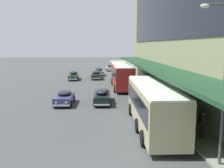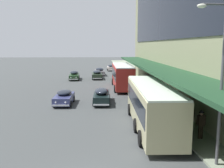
{
  "view_description": "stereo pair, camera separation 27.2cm",
  "coord_description": "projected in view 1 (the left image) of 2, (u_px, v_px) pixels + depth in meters",
  "views": [
    {
      "loc": [
        0.14,
        -9.82,
        6.13
      ],
      "look_at": [
        2.17,
        19.92,
        1.49
      ],
      "focal_mm": 40.0,
      "sensor_mm": 36.0,
      "label": 1
    },
    {
      "loc": [
        0.41,
        -9.84,
        6.13
      ],
      "look_at": [
        2.17,
        19.92,
        1.49
      ],
      "focal_mm": 40.0,
      "sensor_mm": 36.0,
      "label": 2
    }
  ],
  "objects": [
    {
      "name": "street_lamp",
      "position": [
        222.0,
        75.0,
        12.01
      ],
      "size": [
        1.5,
        0.28,
        7.95
      ],
      "color": "#4C4C51",
      "rests_on": "sidewalk_kerb"
    },
    {
      "name": "sedan_trailing_near",
      "position": [
        73.0,
        75.0,
        44.82
      ],
      "size": [
        1.9,
        4.88,
        1.59
      ],
      "color": "#234123",
      "rests_on": "ground"
    },
    {
      "name": "sedan_second_near",
      "position": [
        64.0,
        97.0,
        26.09
      ],
      "size": [
        1.98,
        4.3,
        1.48
      ],
      "color": "navy",
      "rests_on": "ground"
    },
    {
      "name": "sedan_oncoming_rear",
      "position": [
        99.0,
        72.0,
        51.27
      ],
      "size": [
        2.15,
        4.94,
        1.61
      ],
      "color": "gray",
      "rests_on": "ground"
    },
    {
      "name": "sedan_trailing_mid",
      "position": [
        102.0,
        96.0,
        26.62
      ],
      "size": [
        1.92,
        5.08,
        1.63
      ],
      "color": "black",
      "rests_on": "ground"
    },
    {
      "name": "transit_bus_kerbside_front",
      "position": [
        153.0,
        103.0,
        18.37
      ],
      "size": [
        2.95,
        10.81,
        3.3
      ],
      "color": "tan",
      "rests_on": "ground"
    },
    {
      "name": "sedan_oncoming_front",
      "position": [
        96.0,
        75.0,
        45.91
      ],
      "size": [
        1.94,
        4.88,
        1.6
      ],
      "color": "#283826",
      "rests_on": "ground"
    },
    {
      "name": "pedestrian_at_kerb",
      "position": [
        203.0,
        123.0,
        16.06
      ],
      "size": [
        0.62,
        0.33,
        1.86
      ],
      "color": "black",
      "rests_on": "sidewalk_kerb"
    },
    {
      "name": "transit_bus_kerbside_rear",
      "position": [
        122.0,
        75.0,
        35.62
      ],
      "size": [
        2.78,
        10.17,
        3.38
      ],
      "color": "#AC2721",
      "rests_on": "ground"
    },
    {
      "name": "sedan_second_mid",
      "position": [
        110.0,
        68.0,
        60.57
      ],
      "size": [
        1.84,
        4.29,
        1.52
      ],
      "color": "beige",
      "rests_on": "ground"
    }
  ]
}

